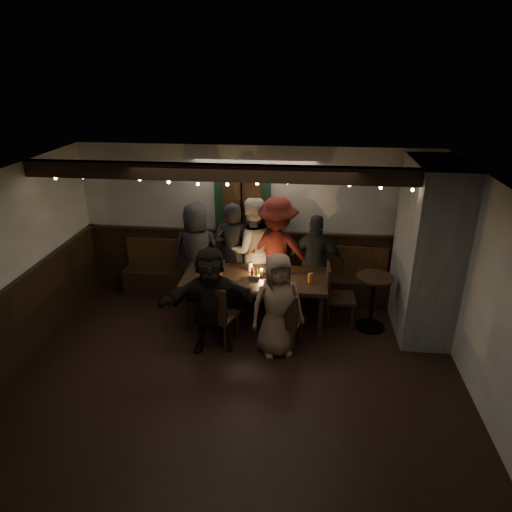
# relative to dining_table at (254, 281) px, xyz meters

# --- Properties ---
(room) EXTENTS (6.02, 5.01, 2.62)m
(room) POSITION_rel_dining_table_xyz_m (0.95, 0.02, 0.35)
(room) COLOR black
(room) RESTS_ON ground
(dining_table) EXTENTS (2.21, 0.95, 0.96)m
(dining_table) POSITION_rel_dining_table_xyz_m (0.00, 0.00, 0.00)
(dining_table) COLOR black
(dining_table) RESTS_ON ground
(chair_near_left) EXTENTS (0.58, 0.58, 1.00)m
(chair_near_left) POSITION_rel_dining_table_xyz_m (-0.46, -0.74, -0.16)
(chair_near_left) COLOR black
(chair_near_left) RESTS_ON ground
(chair_near_right) EXTENTS (0.53, 0.53, 0.95)m
(chair_near_right) POSITION_rel_dining_table_xyz_m (0.51, -0.75, -0.19)
(chair_near_right) COLOR black
(chair_near_right) RESTS_ON ground
(chair_end) EXTENTS (0.46, 0.46, 1.00)m
(chair_end) POSITION_rel_dining_table_xyz_m (1.24, 0.06, -0.16)
(chair_end) COLOR black
(chair_end) RESTS_ON ground
(high_top) EXTENTS (0.55, 0.55, 0.88)m
(high_top) POSITION_rel_dining_table_xyz_m (1.82, 0.01, -0.16)
(high_top) COLOR black
(high_top) RESTS_ON ground
(person_a) EXTENTS (0.88, 0.62, 1.71)m
(person_a) POSITION_rel_dining_table_xyz_m (-1.06, 0.70, 0.14)
(person_a) COLOR #25252A
(person_a) RESTS_ON ground
(person_b) EXTENTS (0.65, 0.43, 1.76)m
(person_b) POSITION_rel_dining_table_xyz_m (-0.44, 0.67, 0.16)
(person_b) COLOR black
(person_b) RESTS_ON ground
(person_c) EXTENTS (1.07, 0.95, 1.82)m
(person_c) POSITION_rel_dining_table_xyz_m (-0.13, 0.78, 0.19)
(person_c) COLOR beige
(person_c) RESTS_ON ground
(person_d) EXTENTS (1.21, 0.71, 1.86)m
(person_d) POSITION_rel_dining_table_xyz_m (0.29, 0.70, 0.21)
(person_d) COLOR #48130F
(person_d) RESTS_ON ground
(person_e) EXTENTS (0.98, 0.49, 1.60)m
(person_e) POSITION_rel_dining_table_xyz_m (0.94, 0.64, 0.08)
(person_e) COLOR #252525
(person_e) RESTS_ON ground
(person_f) EXTENTS (1.52, 0.76, 1.56)m
(person_f) POSITION_rel_dining_table_xyz_m (-0.52, -0.80, 0.06)
(person_f) COLOR black
(person_f) RESTS_ON ground
(person_g) EXTENTS (0.86, 0.70, 1.51)m
(person_g) POSITION_rel_dining_table_xyz_m (0.41, -0.80, 0.04)
(person_g) COLOR #8C6F57
(person_g) RESTS_ON ground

